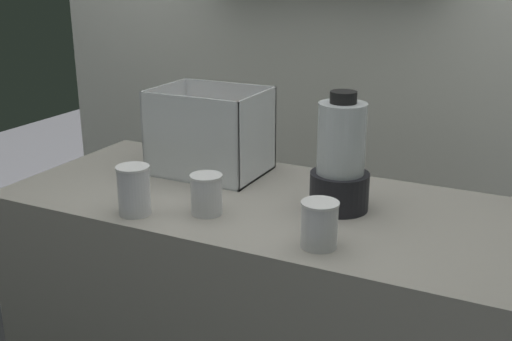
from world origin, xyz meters
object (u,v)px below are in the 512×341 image
blender_pitcher (340,162)px  juice_cup_orange_middle (319,227)px  carrot_display_bin (210,146)px  juice_cup_orange_left (207,197)px  juice_cup_beet_far_left (134,194)px

blender_pitcher → juice_cup_orange_middle: blender_pitcher is taller
carrot_display_bin → juice_cup_orange_left: carrot_display_bin is taller
juice_cup_orange_left → juice_cup_orange_middle: (0.33, -0.06, 0.00)m
blender_pitcher → juice_cup_beet_far_left: bearing=-149.8°
blender_pitcher → juice_cup_beet_far_left: blender_pitcher is taller
juice_cup_orange_middle → blender_pitcher: bearing=98.4°
blender_pitcher → juice_cup_orange_middle: size_ratio=2.88×
juice_cup_orange_left → juice_cup_orange_middle: juice_cup_orange_middle is taller
blender_pitcher → juice_cup_orange_left: bearing=-148.0°
juice_cup_beet_far_left → juice_cup_orange_left: bearing=26.9°
juice_cup_beet_far_left → juice_cup_orange_left: juice_cup_beet_far_left is taller
juice_cup_orange_left → juice_cup_orange_middle: bearing=-9.8°
juice_cup_orange_left → juice_cup_orange_middle: 0.34m
juice_cup_beet_far_left → blender_pitcher: bearing=30.2°
carrot_display_bin → juice_cup_orange_left: (0.17, -0.30, -0.04)m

